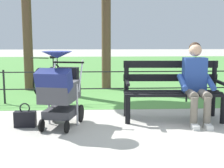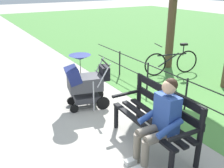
{
  "view_description": "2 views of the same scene",
  "coord_description": "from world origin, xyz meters",
  "px_view_note": "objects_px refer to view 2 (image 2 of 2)",
  "views": [
    {
      "loc": [
        0.64,
        4.86,
        1.35
      ],
      "look_at": [
        0.39,
        0.02,
        0.61
      ],
      "focal_mm": 49.29,
      "sensor_mm": 36.0,
      "label": 1
    },
    {
      "loc": [
        -3.32,
        2.34,
        2.49
      ],
      "look_at": [
        0.48,
        0.06,
        0.72
      ],
      "focal_mm": 41.17,
      "sensor_mm": 36.0,
      "label": 2
    }
  ],
  "objects_px": {
    "park_bench": "(157,115)",
    "stroller": "(85,81)",
    "handbag": "(77,92)",
    "bicycle": "(172,62)",
    "person_on_bench": "(160,119)"
  },
  "relations": [
    {
      "from": "person_on_bench",
      "to": "park_bench",
      "type": "bearing_deg",
      "value": -34.33
    },
    {
      "from": "stroller",
      "to": "bicycle",
      "type": "height_order",
      "value": "stroller"
    },
    {
      "from": "bicycle",
      "to": "stroller",
      "type": "bearing_deg",
      "value": 101.9
    },
    {
      "from": "stroller",
      "to": "park_bench",
      "type": "bearing_deg",
      "value": -167.39
    },
    {
      "from": "person_on_bench",
      "to": "stroller",
      "type": "relative_size",
      "value": 1.11
    },
    {
      "from": "handbag",
      "to": "stroller",
      "type": "bearing_deg",
      "value": 176.23
    },
    {
      "from": "handbag",
      "to": "bicycle",
      "type": "bearing_deg",
      "value": -88.08
    },
    {
      "from": "stroller",
      "to": "bicycle",
      "type": "bearing_deg",
      "value": -78.1
    },
    {
      "from": "person_on_bench",
      "to": "bicycle",
      "type": "bearing_deg",
      "value": -45.83
    },
    {
      "from": "handbag",
      "to": "bicycle",
      "type": "height_order",
      "value": "bicycle"
    },
    {
      "from": "park_bench",
      "to": "stroller",
      "type": "relative_size",
      "value": 1.41
    },
    {
      "from": "park_bench",
      "to": "stroller",
      "type": "distance_m",
      "value": 1.85
    },
    {
      "from": "stroller",
      "to": "handbag",
      "type": "bearing_deg",
      "value": -3.77
    },
    {
      "from": "stroller",
      "to": "person_on_bench",
      "type": "bearing_deg",
      "value": -175.15
    },
    {
      "from": "park_bench",
      "to": "stroller",
      "type": "height_order",
      "value": "stroller"
    }
  ]
}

